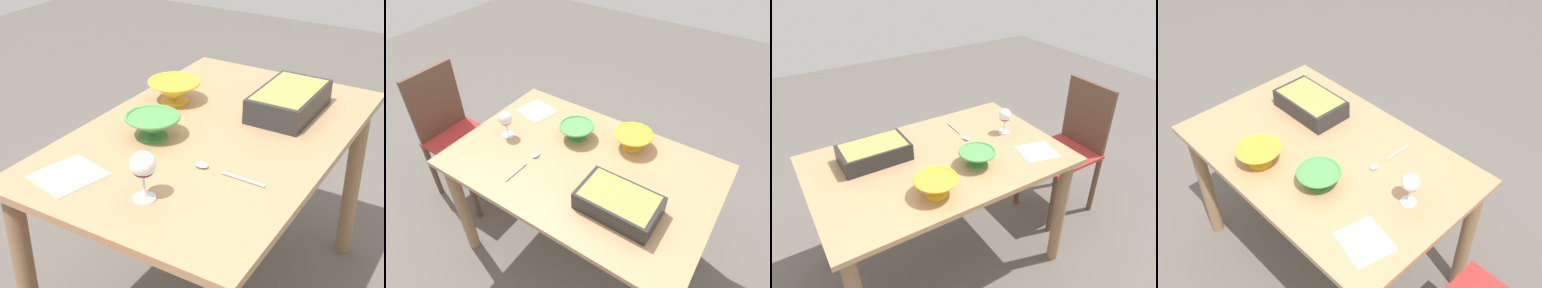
% 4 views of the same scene
% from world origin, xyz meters
% --- Properties ---
extents(ground_plane, '(8.00, 8.00, 0.00)m').
position_xyz_m(ground_plane, '(0.00, 0.00, 0.00)').
color(ground_plane, '#5B5651').
extents(dining_table, '(1.30, 0.83, 0.75)m').
position_xyz_m(dining_table, '(0.00, 0.00, 0.62)').
color(dining_table, tan).
rests_on(dining_table, ground_plane).
extents(wine_glass, '(0.07, 0.07, 0.15)m').
position_xyz_m(wine_glass, '(-0.45, -0.04, 0.85)').
color(wine_glass, white).
rests_on(wine_glass, dining_table).
extents(casserole_dish, '(0.34, 0.20, 0.09)m').
position_xyz_m(casserole_dish, '(0.28, -0.15, 0.80)').
color(casserole_dish, '#262628').
rests_on(casserole_dish, dining_table).
extents(mixing_bowl, '(0.19, 0.19, 0.08)m').
position_xyz_m(mixing_bowl, '(-0.14, 0.16, 0.79)').
color(mixing_bowl, '#4C994C').
rests_on(mixing_bowl, dining_table).
extents(small_bowl, '(0.20, 0.20, 0.09)m').
position_xyz_m(small_bowl, '(0.15, 0.25, 0.80)').
color(small_bowl, yellow).
rests_on(small_bowl, dining_table).
extents(serving_spoon, '(0.03, 0.24, 0.01)m').
position_xyz_m(serving_spoon, '(-0.22, -0.13, 0.75)').
color(serving_spoon, silver).
rests_on(serving_spoon, dining_table).
extents(napkin, '(0.22, 0.21, 0.00)m').
position_xyz_m(napkin, '(-0.47, 0.23, 0.75)').
color(napkin, beige).
rests_on(napkin, dining_table).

